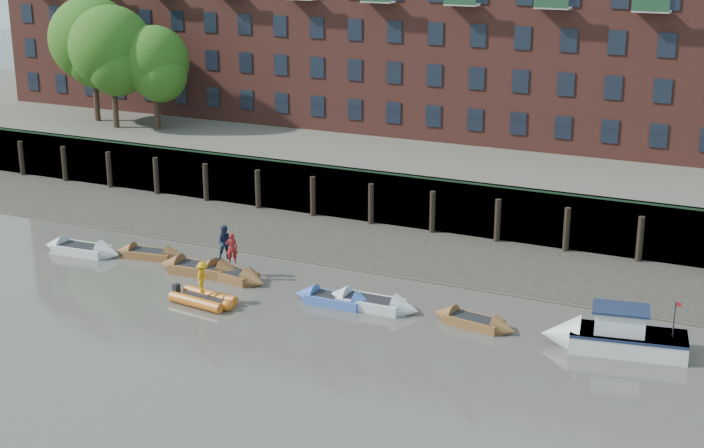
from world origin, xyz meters
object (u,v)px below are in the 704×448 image
Objects in this scene: rowboat_3 at (230,274)px; person_rower_a at (232,248)px; rowboat_0 at (82,249)px; rowboat_2 at (200,269)px; rowboat_5 at (371,303)px; rib_tender at (205,299)px; rowboat_6 at (474,322)px; motor_launch at (604,335)px; rowboat_1 at (150,254)px; person_rib_crew at (203,277)px; rowboat_4 at (335,300)px; person_rower_b at (226,243)px.

rowboat_3 is 1.49m from person_rower_a.
person_rower_a is (9.84, 0.14, 1.46)m from rowboat_0.
rowboat_0 is 7.81m from rowboat_2.
rib_tender is at bearing -158.35° from rowboat_5.
motor_launch is at bearing 9.45° from rowboat_6.
rowboat_3 is 8.29m from rowboat_5.
rowboat_1 is at bearing 162.55° from rowboat_2.
rowboat_4 is at bearing -79.71° from person_rib_crew.
person_rib_crew is at bearing -157.47° from rowboat_6.
rowboat_1 is 1.26× the size of rib_tender.
rowboat_1 is 0.88× the size of rowboat_5.
rowboat_0 is 28.94m from motor_launch.
rowboat_6 is 2.77× the size of person_rib_crew.
rowboat_6 is 12.95m from rib_tender.
rowboat_3 is 19.31m from motor_launch.
rowboat_5 is at bearing 148.75° from person_rower_a.
rowboat_5 is 8.01m from rib_tender.
person_rib_crew reaches higher than rowboat_6.
rowboat_5 reaches higher than rowboat_6.
motor_launch is 18.86m from person_rib_crew.
rib_tender is at bearing -21.69° from rowboat_0.
rowboat_5 is (8.27, -0.51, 0.01)m from rowboat_3.
person_rib_crew is at bearing -107.70° from person_rower_b.
rowboat_3 is at bearing 110.53° from rib_tender.
rib_tender is (10.51, -3.38, 0.00)m from rowboat_0.
rowboat_5 is at bearing -4.91° from rowboat_0.
rowboat_3 is 0.98× the size of rowboat_5.
person_rower_b reaches higher than person_rib_crew.
motor_launch is (18.43, 3.15, 0.39)m from rib_tender.
person_rower_b is at bearing 114.79° from rib_tender.
person_rower_a is at bearing -5.18° from rowboat_2.
person_rower_b is (-13.79, 0.68, 1.62)m from rowboat_6.
rowboat_0 reaches higher than rowboat_1.
motor_launch reaches higher than rowboat_0.
person_rower_a is 1.04× the size of person_rib_crew.
person_rower_b is at bearing -16.68° from rowboat_1.
person_rower_a is (0.20, -0.04, 1.48)m from rowboat_3.
rowboat_3 reaches higher than rowboat_1.
rowboat_4 is (6.51, -0.79, -0.01)m from rowboat_3.
rowboat_2 is 15.27m from rowboat_6.
rowboat_0 is 1.04× the size of rowboat_3.
rowboat_2 is 2.68× the size of person_rower_b.
person_rib_crew is at bearing -159.51° from rowboat_5.
motor_launch is at bearing 1.02° from rowboat_4.
rowboat_3 is 3.09× the size of person_rib_crew.
rowboat_2 is at bearing -29.02° from person_rower_a.
rowboat_5 is (1.77, 0.28, 0.03)m from rowboat_4.
rowboat_2 is 3.22× the size of person_rib_crew.
rowboat_3 is at bearing -2.76° from rowboat_0.
person_rower_b is at bearing 158.10° from rowboat_3.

